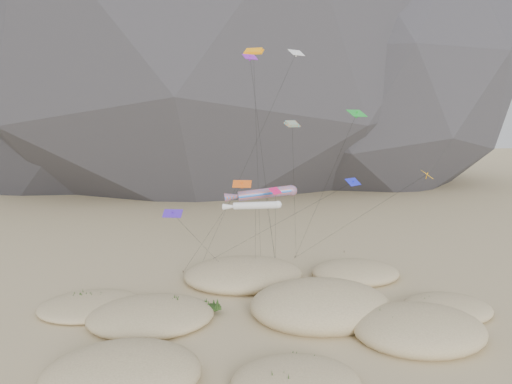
# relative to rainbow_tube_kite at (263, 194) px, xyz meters

# --- Properties ---
(ground) EXTENTS (500.00, 500.00, 0.00)m
(ground) POSITION_rel_rainbow_tube_kite_xyz_m (0.41, -12.88, -11.95)
(ground) COLOR #CCB789
(ground) RESTS_ON ground
(dunes) EXTENTS (48.84, 37.73, 4.58)m
(dunes) POSITION_rel_rainbow_tube_kite_xyz_m (-0.30, -8.65, -11.19)
(dunes) COLOR #CCB789
(dunes) RESTS_ON ground
(dune_grass) EXTENTS (40.67, 29.30, 1.51)m
(dune_grass) POSITION_rel_rainbow_tube_kite_xyz_m (-0.34, -9.24, -11.12)
(dune_grass) COLOR black
(dune_grass) RESTS_ON ground
(kite_stakes) EXTENTS (25.55, 7.29, 0.30)m
(kite_stakes) POSITION_rel_rainbow_tube_kite_xyz_m (2.41, 10.06, -11.80)
(kite_stakes) COLOR #3F2D1E
(kite_stakes) RESTS_ON ground
(rainbow_tube_kite) EXTENTS (9.19, 12.38, 12.94)m
(rainbow_tube_kite) POSITION_rel_rainbow_tube_kite_xyz_m (0.00, 0.00, 0.00)
(rainbow_tube_kite) COLOR #FF561A
(rainbow_tube_kite) RESTS_ON ground
(white_tube_kite) EXTENTS (6.42, 12.61, 11.86)m
(white_tube_kite) POSITION_rel_rainbow_tube_kite_xyz_m (-1.89, -3.64, -0.78)
(white_tube_kite) COLOR silver
(white_tube_kite) RESTS_ON ground
(orange_parafoil) EXTENTS (4.80, 13.18, 29.33)m
(orange_parafoil) POSITION_rel_rainbow_tube_kite_xyz_m (-0.68, 2.12, 16.47)
(orange_parafoil) COLOR orange
(orange_parafoil) RESTS_ON ground
(multi_parafoil) EXTENTS (6.63, 17.56, 20.76)m
(multi_parafoil) POSITION_rel_rainbow_tube_kite_xyz_m (2.67, -3.39, 8.04)
(multi_parafoil) COLOR orange
(multi_parafoil) RESTS_ON ground
(delta_kites) EXTENTS (30.76, 20.01, 29.47)m
(delta_kites) POSITION_rel_rainbow_tube_kite_xyz_m (4.01, -1.93, 5.03)
(delta_kites) COLOR #169428
(delta_kites) RESTS_ON ground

